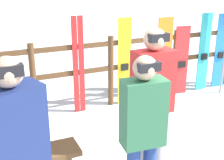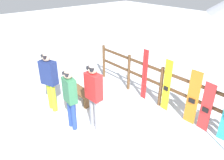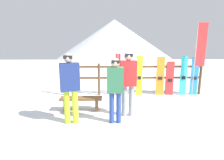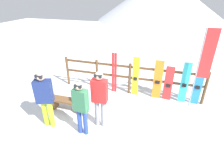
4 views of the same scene
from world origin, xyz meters
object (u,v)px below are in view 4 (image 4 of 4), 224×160
at_px(person_navy, 45,97).
at_px(person_plaid_green, 81,105).
at_px(snowboard_yellow, 135,77).
at_px(snowboard_red, 168,84).
at_px(snowboard_cyan, 184,83).
at_px(bench, 67,102).
at_px(rental_flag, 203,62).
at_px(person_red, 100,96).
at_px(snowboard_orange, 158,80).
at_px(ski_pair_red, 114,73).
at_px(snowboard_blue, 198,85).

relative_size(person_navy, person_plaid_green, 1.07).
distance_m(snowboard_yellow, snowboard_red, 1.24).
bearing_deg(person_navy, snowboard_cyan, 32.72).
relative_size(bench, rental_flag, 0.45).
xyz_separation_m(person_navy, person_red, (1.50, 0.45, 0.02)).
bearing_deg(person_plaid_green, snowboard_orange, 53.42).
bearing_deg(person_plaid_green, person_red, 51.12).
bearing_deg(snowboard_cyan, bench, -156.33).
xyz_separation_m(person_red, ski_pair_red, (-0.16, 2.09, -0.23)).
xyz_separation_m(bench, person_plaid_green, (1.00, -0.87, 0.67)).
bearing_deg(person_plaid_green, ski_pair_red, 85.38).
bearing_deg(snowboard_cyan, person_red, -139.61).
xyz_separation_m(person_navy, ski_pair_red, (1.33, 2.54, -0.21)).
distance_m(bench, person_navy, 1.13).
xyz_separation_m(snowboard_orange, snowboard_red, (0.40, -0.00, -0.09)).
relative_size(person_red, ski_pair_red, 1.09).
distance_m(person_navy, snowboard_blue, 5.09).
distance_m(person_plaid_green, snowboard_blue, 4.15).
xyz_separation_m(snowboard_red, snowboard_cyan, (0.54, 0.00, 0.11)).
height_order(bench, person_navy, person_navy).
bearing_deg(rental_flag, person_plaid_green, -145.02).
height_order(snowboard_orange, snowboard_red, snowboard_orange).
xyz_separation_m(snowboard_cyan, snowboard_blue, (0.44, -0.00, -0.02)).
xyz_separation_m(bench, snowboard_cyan, (3.83, 1.68, 0.47)).
relative_size(person_plaid_green, snowboard_red, 1.23).
bearing_deg(snowboard_red, person_plaid_green, -131.91).
relative_size(bench, person_plaid_green, 0.76).
bearing_deg(person_plaid_green, rental_flag, 34.98).
bearing_deg(bench, person_navy, -98.22).
relative_size(snowboard_red, snowboard_cyan, 0.86).
bearing_deg(snowboard_blue, person_navy, -149.99).
distance_m(bench, snowboard_yellow, 2.70).
xyz_separation_m(snowboard_red, snowboard_blue, (0.98, 0.00, 0.09)).
bearing_deg(snowboard_red, ski_pair_red, 179.90).
bearing_deg(snowboard_blue, snowboard_yellow, 180.00).
bearing_deg(ski_pair_red, snowboard_blue, -0.06).
distance_m(person_navy, snowboard_cyan, 4.70).
height_order(bench, snowboard_yellow, snowboard_yellow).
distance_m(person_plaid_green, ski_pair_red, 2.56).
bearing_deg(person_red, person_plaid_green, -128.88).
xyz_separation_m(ski_pair_red, snowboard_blue, (3.06, -0.00, -0.07)).
bearing_deg(person_red, rental_flag, 32.16).
distance_m(bench, snowboard_blue, 4.61).
bearing_deg(snowboard_blue, person_red, -144.24).
relative_size(snowboard_red, rental_flag, 0.49).
bearing_deg(snowboard_orange, person_red, -126.06).
bearing_deg(ski_pair_red, bench, -125.74).
bearing_deg(rental_flag, snowboard_orange, 166.16).
distance_m(snowboard_yellow, snowboard_blue, 2.21).
bearing_deg(person_plaid_green, person_navy, 179.65).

